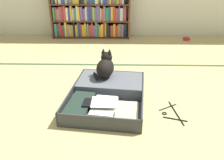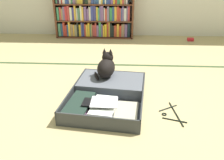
# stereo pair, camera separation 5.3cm
# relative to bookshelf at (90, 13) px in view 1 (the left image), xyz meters

# --- Properties ---
(ground_plane) EXTENTS (10.00, 10.00, 0.00)m
(ground_plane) POSITION_rel_bookshelf_xyz_m (0.48, -2.25, -0.43)
(ground_plane) COLOR tan
(tatami_border) EXTENTS (4.80, 0.05, 0.00)m
(tatami_border) POSITION_rel_bookshelf_xyz_m (0.48, -1.34, -0.43)
(tatami_border) COLOR #334B29
(tatami_border) RESTS_ON ground_plane
(bookshelf) EXTENTS (1.37, 0.27, 0.88)m
(bookshelf) POSITION_rel_bookshelf_xyz_m (0.00, 0.00, 0.00)
(bookshelf) COLOR brown
(bookshelf) RESTS_ON ground_plane
(open_suitcase) EXTENTS (0.76, 0.94, 0.13)m
(open_suitcase) POSITION_rel_bookshelf_xyz_m (0.39, -2.17, -0.37)
(open_suitcase) COLOR #333638
(open_suitcase) RESTS_ON ground_plane
(black_cat) EXTENTS (0.25, 0.29, 0.28)m
(black_cat) POSITION_rel_bookshelf_xyz_m (0.36, -1.95, -0.20)
(black_cat) COLOR black
(black_cat) RESTS_ON open_suitcase
(clothes_hanger) EXTENTS (0.21, 0.36, 0.01)m
(clothes_hanger) POSITION_rel_bookshelf_xyz_m (0.95, -2.43, -0.42)
(clothes_hanger) COLOR black
(clothes_hanger) RESTS_ON ground_plane
(small_red_pouch) EXTENTS (0.10, 0.07, 0.05)m
(small_red_pouch) POSITION_rel_bookshelf_xyz_m (1.68, -0.17, -0.40)
(small_red_pouch) COLOR red
(small_red_pouch) RESTS_ON ground_plane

